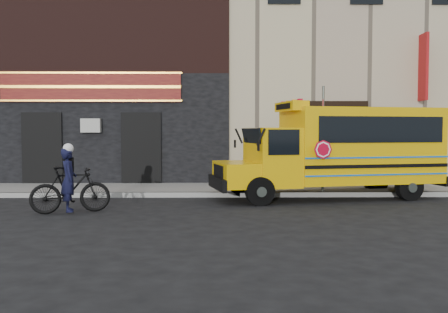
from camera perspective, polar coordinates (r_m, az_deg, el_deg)
name	(u,v)px	position (r m, az deg, el deg)	size (l,w,h in m)	color
ground	(234,210)	(13.00, 1.17, -6.18)	(120.00, 120.00, 0.00)	black
curb	(231,195)	(15.56, 0.83, -4.38)	(40.00, 0.20, 0.15)	gray
sidewalk	(230,189)	(17.05, 0.68, -3.73)	(40.00, 3.00, 0.15)	slate
building	(225,43)	(23.64, 0.16, 12.87)	(20.00, 10.70, 12.00)	gray
school_bus	(340,149)	(15.60, 13.12, 0.85)	(7.19, 3.49, 2.92)	black
sign_pole	(323,136)	(16.05, 11.24, 2.31)	(0.10, 0.30, 3.46)	#404842
bicycle	(71,190)	(13.10, -17.14, -3.64)	(0.55, 1.96, 1.18)	black
cyclist	(69,182)	(13.02, -17.32, -2.77)	(0.58, 0.38, 1.59)	black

